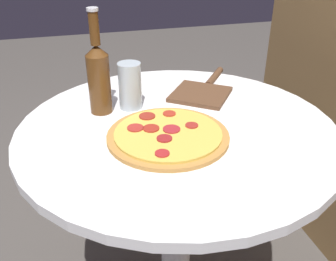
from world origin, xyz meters
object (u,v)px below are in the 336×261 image
object	(u,v)px
beer_bottle	(99,76)
drinking_glass	(130,86)
pizza_paddle	(203,91)
pizza	(168,135)

from	to	relation	value
beer_bottle	drinking_glass	xyz separation A→B (m)	(-0.00, 0.08, -0.04)
pizza_paddle	drinking_glass	distance (m)	0.24
pizza	beer_bottle	distance (m)	0.25
beer_bottle	drinking_glass	size ratio (longest dim) A/B	2.15
beer_bottle	pizza	bearing A→B (deg)	35.92
pizza_paddle	drinking_glass	bearing A→B (deg)	138.11
drinking_glass	beer_bottle	bearing A→B (deg)	-87.11
pizza	pizza_paddle	xyz separation A→B (m)	(-0.24, 0.18, -0.00)
beer_bottle	pizza_paddle	bearing A→B (deg)	98.80
beer_bottle	pizza_paddle	xyz separation A→B (m)	(-0.05, 0.32, -0.10)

